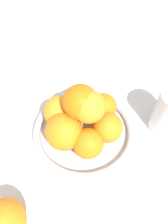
{
  "coord_description": "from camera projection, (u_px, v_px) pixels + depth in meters",
  "views": [
    {
      "loc": [
        -0.23,
        -0.13,
        0.49
      ],
      "look_at": [
        0.0,
        0.0,
        0.1
      ],
      "focal_mm": 35.0,
      "sensor_mm": 36.0,
      "label": 1
    }
  ],
  "objects": [
    {
      "name": "ground_plane",
      "position": [
        84.0,
        136.0,
        0.55
      ],
      "size": [
        4.0,
        4.0,
        0.0
      ],
      "primitive_type": "plane",
      "color": "beige"
    },
    {
      "name": "fruit_bowl",
      "position": [
        84.0,
        132.0,
        0.54
      ],
      "size": [
        0.25,
        0.25,
        0.04
      ],
      "color": "silver",
      "rests_on": "ground_plane"
    },
    {
      "name": "orange_pile",
      "position": [
        81.0,
        116.0,
        0.48
      ],
      "size": [
        0.18,
        0.18,
        0.13
      ],
      "color": "orange",
      "rests_on": "fruit_bowl"
    },
    {
      "name": "stray_orange",
      "position": [
        4.0,
        221.0,
        0.4
      ],
      "size": [
        0.08,
        0.08,
        0.08
      ],
      "primitive_type": "sphere",
      "color": "orange",
      "rests_on": "ground_plane"
    }
  ]
}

